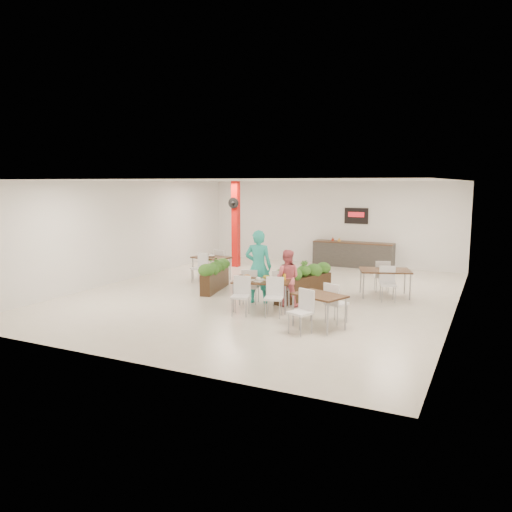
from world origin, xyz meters
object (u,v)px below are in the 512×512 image
(red_column, at_px, (236,223))
(side_table_c, at_px, (319,300))
(service_counter, at_px, (353,254))
(side_table_a, at_px, (211,261))
(diner_man, at_px, (258,267))
(diner_woman, at_px, (287,278))
(planter_left, at_px, (215,273))
(side_table_b, at_px, (385,274))
(planter_right, at_px, (304,281))
(main_table, at_px, (261,285))

(red_column, height_order, side_table_c, red_column)
(service_counter, relative_size, side_table_a, 1.80)
(side_table_c, bearing_deg, diner_man, 166.57)
(diner_woman, distance_m, side_table_c, 2.08)
(service_counter, distance_m, planter_left, 6.39)
(service_counter, distance_m, side_table_b, 4.94)
(service_counter, relative_size, diner_woman, 2.06)
(diner_man, bearing_deg, planter_right, -154.93)
(diner_man, bearing_deg, side_table_b, -156.93)
(side_table_a, distance_m, side_table_c, 6.20)
(diner_woman, height_order, side_table_b, diner_woman)
(planter_left, bearing_deg, planter_right, -0.25)
(planter_left, distance_m, side_table_b, 4.85)
(side_table_b, relative_size, side_table_c, 1.00)
(service_counter, relative_size, side_table_b, 1.80)
(main_table, bearing_deg, side_table_a, 137.76)
(red_column, relative_size, side_table_b, 1.92)
(planter_right, relative_size, side_table_b, 1.17)
(red_column, bearing_deg, diner_woman, -49.98)
(side_table_a, bearing_deg, planter_right, -11.83)
(service_counter, bearing_deg, planter_left, -113.66)
(planter_left, bearing_deg, diner_woman, -17.44)
(diner_woman, relative_size, side_table_b, 0.87)
(diner_woman, xyz_separation_m, side_table_b, (2.05, 2.20, -0.09))
(diner_man, relative_size, planter_right, 0.99)
(diner_man, relative_size, side_table_b, 1.16)
(side_table_c, bearing_deg, side_table_a, 164.49)
(diner_man, distance_m, side_table_b, 3.61)
(red_column, distance_m, planter_left, 4.39)
(diner_man, xyz_separation_m, planter_left, (-1.80, 0.82, -0.46))
(side_table_a, bearing_deg, side_table_c, -28.37)
(planter_right, bearing_deg, diner_woman, -101.97)
(main_table, distance_m, diner_man, 0.83)
(main_table, bearing_deg, side_table_b, 49.34)
(main_table, distance_m, side_table_a, 4.25)
(diner_woman, distance_m, side_table_a, 4.18)
(main_table, relative_size, diner_woman, 1.29)
(planter_left, xyz_separation_m, side_table_c, (4.00, -2.35, 0.11))
(side_table_a, bearing_deg, service_counter, 60.54)
(red_column, distance_m, diner_woman, 6.35)
(planter_right, xyz_separation_m, side_table_a, (-3.72, 1.39, 0.12))
(service_counter, bearing_deg, planter_right, -87.94)
(service_counter, distance_m, diner_woman, 6.68)
(planter_left, height_order, planter_right, planter_right)
(main_table, bearing_deg, service_counter, 87.12)
(planter_right, distance_m, side_table_c, 2.64)
(side_table_a, bearing_deg, main_table, -33.58)
(service_counter, xyz_separation_m, diner_man, (-0.76, -6.67, 0.47))
(planter_right, relative_size, side_table_c, 1.17)
(main_table, xyz_separation_m, planter_right, (0.58, 1.46, -0.13))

